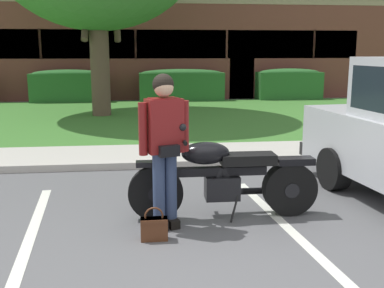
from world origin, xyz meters
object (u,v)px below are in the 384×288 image
at_px(rider_person, 164,140).
at_px(hedge_center_right, 181,85).
at_px(hedge_center_left, 68,86).
at_px(hedge_right, 289,84).
at_px(handbag, 154,227).
at_px(brick_building, 136,47).
at_px(motorcycle, 231,177).

distance_m(rider_person, hedge_center_right, 12.78).
relative_size(hedge_center_left, hedge_right, 1.08).
distance_m(handbag, hedge_right, 14.26).
distance_m(hedge_right, brick_building, 8.36).
height_order(hedge_center_left, hedge_right, same).
height_order(motorcycle, hedge_right, hedge_right).
xyz_separation_m(handbag, hedge_right, (5.73, 13.05, 0.51)).
relative_size(handbag, hedge_center_right, 0.11).
relative_size(motorcycle, handbag, 6.23).
distance_m(hedge_center_right, brick_building, 6.14).
relative_size(motorcycle, hedge_center_left, 0.83).
distance_m(handbag, brick_building, 18.87).
height_order(hedge_center_right, brick_building, brick_building).
distance_m(rider_person, hedge_center_left, 13.02).
relative_size(hedge_center_left, brick_building, 0.13).
xyz_separation_m(rider_person, hedge_center_left, (-2.86, 12.70, -0.34)).
bearing_deg(hedge_center_right, brick_building, 106.54).
bearing_deg(brick_building, hedge_right, -44.02).
relative_size(rider_person, handbag, 4.74).
xyz_separation_m(motorcycle, rider_person, (-0.79, -0.25, 0.51)).
height_order(handbag, brick_building, brick_building).
bearing_deg(hedge_center_right, motorcycle, -92.64).
distance_m(motorcycle, brick_building, 18.28).
bearing_deg(hedge_right, handbag, -113.71).
bearing_deg(hedge_center_left, rider_person, -77.32).
height_order(motorcycle, rider_person, rider_person).
height_order(rider_person, hedge_center_left, rider_person).
distance_m(hedge_center_left, hedge_center_right, 4.22).
bearing_deg(brick_building, motorcycle, -86.45).
distance_m(motorcycle, hedge_center_right, 12.46).
bearing_deg(hedge_right, motorcycle, -111.08).
distance_m(hedge_center_right, hedge_right, 4.22).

